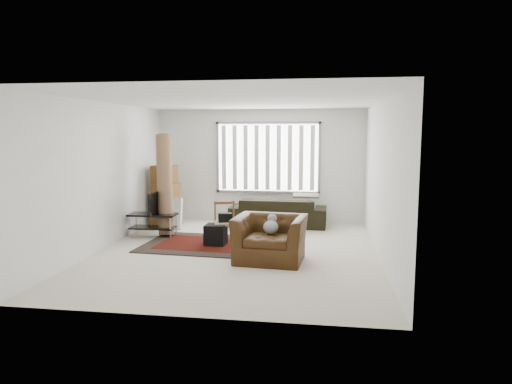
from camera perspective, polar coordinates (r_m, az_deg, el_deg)
room at (r=8.56m, az=-1.57°, el=4.86°), size 6.00×6.02×2.71m
persian_rug at (r=8.84m, az=-5.38°, el=-6.55°), size 2.72×1.90×0.02m
tv_stand at (r=9.67m, az=-12.77°, el=-3.44°), size 0.97×0.44×0.49m
tv at (r=9.61m, az=-12.83°, el=-1.33°), size 0.10×0.79×0.45m
subwoofer at (r=8.77m, az=-5.05°, el=-5.30°), size 0.40×0.40×0.38m
moving_boxes at (r=10.73m, az=-11.24°, el=-0.72°), size 0.66×0.62×1.40m
white_flatpack at (r=10.41m, az=-10.66°, el=-2.62°), size 0.57×0.26×0.70m
rolled_rug at (r=9.76m, az=-11.33°, el=0.93°), size 0.58×0.84×2.13m
sofa at (r=10.56m, az=2.79°, el=-1.97°), size 2.22×1.00×0.85m
side_chair at (r=8.89m, az=-3.87°, el=-3.60°), size 0.54×0.54×0.80m
armchair at (r=7.68m, az=1.78°, el=-5.42°), size 1.24×1.11×0.86m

